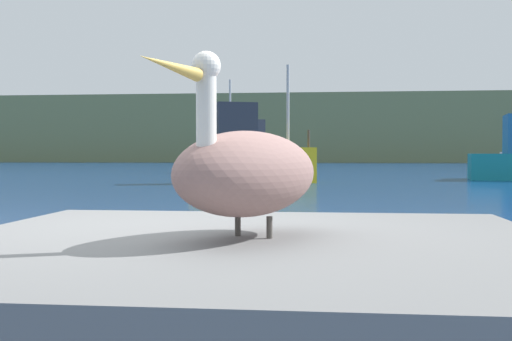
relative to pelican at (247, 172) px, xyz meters
The scene contains 5 objects.
hillside_backdrop 78.44m from the pelican, 90.52° to the left, with size 140.00×10.44×8.45m, color #6B7A51.
pier_dock 0.70m from the pelican, 65.92° to the left, with size 3.04×2.82×0.74m, color slate.
pelican is the anchor object (origin of this frame).
fishing_boat_blue 34.64m from the pelican, 96.53° to the left, with size 5.21×3.77×5.46m.
fishing_boat_yellow 21.29m from the pelican, 96.88° to the left, with size 4.95×3.00×4.61m.
Camera 1 is at (1.09, -3.76, 1.16)m, focal length 44.48 mm.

